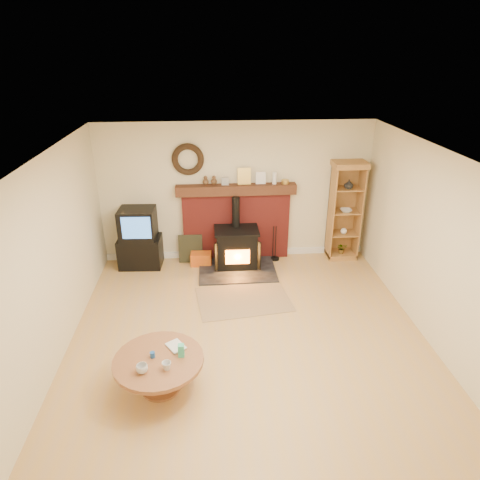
{
  "coord_description": "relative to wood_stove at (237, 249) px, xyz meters",
  "views": [
    {
      "loc": [
        -0.5,
        -4.81,
        3.78
      ],
      "look_at": [
        -0.05,
        1.0,
        1.12
      ],
      "focal_mm": 32.0,
      "sensor_mm": 36.0,
      "label": 1
    }
  ],
  "objects": [
    {
      "name": "area_rug",
      "position": [
        0.03,
        -1.16,
        -0.36
      ],
      "size": [
        1.59,
        1.2,
        0.01
      ],
      "primitive_type": "cube",
      "rotation": [
        0.0,
        0.0,
        0.13
      ],
      "color": "brown",
      "rests_on": "ground"
    },
    {
      "name": "curio_cabinet",
      "position": [
        2.06,
        0.28,
        0.59
      ],
      "size": [
        0.61,
        0.44,
        1.9
      ],
      "color": "olive",
      "rests_on": "ground"
    },
    {
      "name": "ground",
      "position": [
        0.02,
        -2.27,
        -0.36
      ],
      "size": [
        5.5,
        5.5,
        0.0
      ],
      "primitive_type": "plane",
      "color": "tan",
      "rests_on": "ground"
    },
    {
      "name": "fire_tools",
      "position": [
        0.76,
        0.23,
        -0.26
      ],
      "size": [
        0.16,
        0.16,
        0.7
      ],
      "color": "black",
      "rests_on": "ground"
    },
    {
      "name": "leaning_painting",
      "position": [
        -0.86,
        0.28,
        -0.09
      ],
      "size": [
        0.45,
        0.12,
        0.54
      ],
      "primitive_type": "cube",
      "rotation": [
        -0.17,
        0.0,
        0.0
      ],
      "color": "black",
      "rests_on": "ground"
    },
    {
      "name": "coffee_table",
      "position": [
        -1.13,
        -3.07,
        0.0
      ],
      "size": [
        1.06,
        1.06,
        0.61
      ],
      "color": "brown",
      "rests_on": "ground"
    },
    {
      "name": "chimney_breast",
      "position": [
        0.02,
        0.39,
        0.44
      ],
      "size": [
        2.2,
        0.22,
        1.78
      ],
      "color": "maroon",
      "rests_on": "ground"
    },
    {
      "name": "wood_stove",
      "position": [
        0.0,
        0.0,
        0.0
      ],
      "size": [
        1.4,
        1.0,
        1.31
      ],
      "color": "black",
      "rests_on": "ground"
    },
    {
      "name": "room_shell",
      "position": [
        0.0,
        -2.18,
        1.35
      ],
      "size": [
        5.02,
        5.52,
        2.61
      ],
      "color": "beige",
      "rests_on": "ground"
    },
    {
      "name": "firelog_box",
      "position": [
        -0.66,
        0.13,
        -0.24
      ],
      "size": [
        0.39,
        0.26,
        0.24
      ],
      "primitive_type": "cube",
      "rotation": [
        0.0,
        0.0,
        -0.05
      ],
      "color": "orange",
      "rests_on": "ground"
    },
    {
      "name": "tv_unit",
      "position": [
        -1.78,
        0.19,
        0.17
      ],
      "size": [
        0.79,
        0.58,
        1.13
      ],
      "color": "black",
      "rests_on": "ground"
    }
  ]
}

